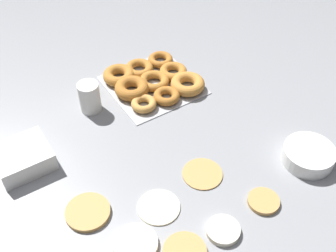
{
  "coord_description": "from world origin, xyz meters",
  "views": [
    {
      "loc": [
        0.39,
        0.64,
        0.91
      ],
      "look_at": [
        -0.08,
        -0.1,
        0.04
      ],
      "focal_mm": 45.0,
      "sensor_mm": 36.0,
      "label": 1
    }
  ],
  "objects_px": {
    "pancake_5": "(88,212)",
    "donut_tray": "(152,81)",
    "pancake_0": "(202,173)",
    "pancake_2": "(185,252)",
    "batter_bowl": "(308,155)",
    "paper_cup": "(89,97)",
    "pancake_6": "(223,230)",
    "pancake_1": "(159,207)",
    "pancake_3": "(135,244)",
    "pancake_4": "(263,201)",
    "container_stack": "(23,158)"
  },
  "relations": [
    {
      "from": "pancake_3",
      "to": "batter_bowl",
      "type": "relative_size",
      "value": 0.75
    },
    {
      "from": "pancake_0",
      "to": "paper_cup",
      "type": "bearing_deg",
      "value": -70.73
    },
    {
      "from": "pancake_2",
      "to": "container_stack",
      "type": "height_order",
      "value": "container_stack"
    },
    {
      "from": "pancake_1",
      "to": "donut_tray",
      "type": "xyz_separation_m",
      "value": [
        -0.24,
        -0.44,
        0.01
      ]
    },
    {
      "from": "pancake_3",
      "to": "pancake_5",
      "type": "relative_size",
      "value": 0.94
    },
    {
      "from": "donut_tray",
      "to": "batter_bowl",
      "type": "height_order",
      "value": "batter_bowl"
    },
    {
      "from": "pancake_4",
      "to": "paper_cup",
      "type": "relative_size",
      "value": 0.83
    },
    {
      "from": "pancake_1",
      "to": "pancake_3",
      "type": "xyz_separation_m",
      "value": [
        0.1,
        0.06,
        0.0
      ]
    },
    {
      "from": "pancake_1",
      "to": "container_stack",
      "type": "xyz_separation_m",
      "value": [
        0.24,
        -0.33,
        0.02
      ]
    },
    {
      "from": "pancake_1",
      "to": "pancake_5",
      "type": "relative_size",
      "value": 0.97
    },
    {
      "from": "pancake_3",
      "to": "donut_tray",
      "type": "relative_size",
      "value": 0.38
    },
    {
      "from": "pancake_0",
      "to": "container_stack",
      "type": "distance_m",
      "value": 0.5
    },
    {
      "from": "pancake_2",
      "to": "batter_bowl",
      "type": "distance_m",
      "value": 0.46
    },
    {
      "from": "pancake_2",
      "to": "pancake_5",
      "type": "distance_m",
      "value": 0.27
    },
    {
      "from": "pancake_5",
      "to": "paper_cup",
      "type": "height_order",
      "value": "paper_cup"
    },
    {
      "from": "pancake_1",
      "to": "pancake_3",
      "type": "distance_m",
      "value": 0.12
    },
    {
      "from": "pancake_5",
      "to": "donut_tray",
      "type": "relative_size",
      "value": 0.4
    },
    {
      "from": "pancake_4",
      "to": "container_stack",
      "type": "xyz_separation_m",
      "value": [
        0.48,
        -0.46,
        0.02
      ]
    },
    {
      "from": "donut_tray",
      "to": "paper_cup",
      "type": "relative_size",
      "value": 2.9
    },
    {
      "from": "container_stack",
      "to": "pancake_3",
      "type": "bearing_deg",
      "value": 109.51
    },
    {
      "from": "container_stack",
      "to": "paper_cup",
      "type": "relative_size",
      "value": 1.49
    },
    {
      "from": "pancake_2",
      "to": "donut_tray",
      "type": "xyz_separation_m",
      "value": [
        -0.26,
        -0.58,
        0.01
      ]
    },
    {
      "from": "pancake_5",
      "to": "paper_cup",
      "type": "bearing_deg",
      "value": -116.5
    },
    {
      "from": "pancake_0",
      "to": "pancake_5",
      "type": "distance_m",
      "value": 0.33
    },
    {
      "from": "pancake_3",
      "to": "pancake_5",
      "type": "height_order",
      "value": "pancake_3"
    },
    {
      "from": "pancake_2",
      "to": "donut_tray",
      "type": "bearing_deg",
      "value": -114.06
    },
    {
      "from": "pancake_2",
      "to": "pancake_3",
      "type": "xyz_separation_m",
      "value": [
        0.09,
        -0.08,
        0.0
      ]
    },
    {
      "from": "pancake_1",
      "to": "container_stack",
      "type": "distance_m",
      "value": 0.41
    },
    {
      "from": "pancake_3",
      "to": "batter_bowl",
      "type": "bearing_deg",
      "value": 176.87
    },
    {
      "from": "pancake_5",
      "to": "container_stack",
      "type": "bearing_deg",
      "value": -71.92
    },
    {
      "from": "donut_tray",
      "to": "batter_bowl",
      "type": "bearing_deg",
      "value": 110.48
    },
    {
      "from": "pancake_4",
      "to": "pancake_6",
      "type": "bearing_deg",
      "value": 4.84
    },
    {
      "from": "pancake_6",
      "to": "pancake_2",
      "type": "bearing_deg",
      "value": -1.27
    },
    {
      "from": "batter_bowl",
      "to": "container_stack",
      "type": "height_order",
      "value": "container_stack"
    },
    {
      "from": "pancake_0",
      "to": "batter_bowl",
      "type": "xyz_separation_m",
      "value": [
        -0.28,
        0.12,
        0.02
      ]
    },
    {
      "from": "pancake_6",
      "to": "batter_bowl",
      "type": "distance_m",
      "value": 0.35
    },
    {
      "from": "pancake_1",
      "to": "container_stack",
      "type": "bearing_deg",
      "value": -53.55
    },
    {
      "from": "donut_tray",
      "to": "batter_bowl",
      "type": "distance_m",
      "value": 0.56
    },
    {
      "from": "pancake_0",
      "to": "pancake_2",
      "type": "height_order",
      "value": "pancake_2"
    },
    {
      "from": "container_stack",
      "to": "pancake_6",
      "type": "bearing_deg",
      "value": 125.45
    },
    {
      "from": "pancake_2",
      "to": "batter_bowl",
      "type": "xyz_separation_m",
      "value": [
        -0.46,
        -0.05,
        0.02
      ]
    },
    {
      "from": "pancake_5",
      "to": "paper_cup",
      "type": "xyz_separation_m",
      "value": [
        -0.18,
        -0.36,
        0.04
      ]
    },
    {
      "from": "pancake_3",
      "to": "paper_cup",
      "type": "bearing_deg",
      "value": -103.45
    },
    {
      "from": "pancake_5",
      "to": "pancake_6",
      "type": "relative_size",
      "value": 1.37
    },
    {
      "from": "pancake_2",
      "to": "batter_bowl",
      "type": "height_order",
      "value": "batter_bowl"
    },
    {
      "from": "pancake_2",
      "to": "pancake_3",
      "type": "bearing_deg",
      "value": -43.13
    },
    {
      "from": "pancake_0",
      "to": "container_stack",
      "type": "height_order",
      "value": "container_stack"
    },
    {
      "from": "pancake_0",
      "to": "pancake_3",
      "type": "relative_size",
      "value": 1.03
    },
    {
      "from": "pancake_3",
      "to": "pancake_4",
      "type": "xyz_separation_m",
      "value": [
        -0.34,
        0.07,
        -0.0
      ]
    },
    {
      "from": "batter_bowl",
      "to": "container_stack",
      "type": "relative_size",
      "value": 0.97
    }
  ]
}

